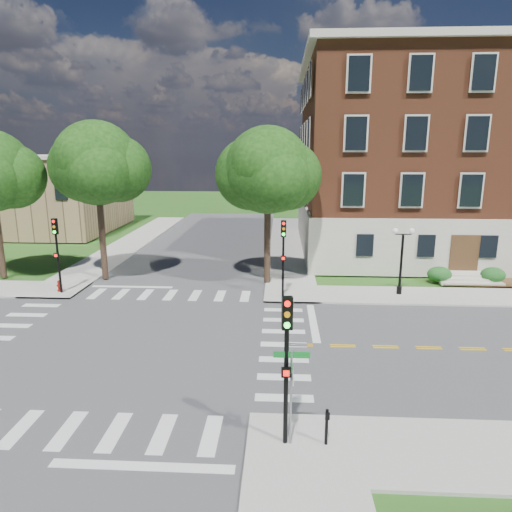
# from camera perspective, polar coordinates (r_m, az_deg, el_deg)

# --- Properties ---
(ground) EXTENTS (160.00, 160.00, 0.00)m
(ground) POSITION_cam_1_polar(r_m,az_deg,el_deg) (23.24, -14.88, -10.29)
(ground) COLOR #2C5217
(ground) RESTS_ON ground
(road_ew) EXTENTS (90.00, 12.00, 0.01)m
(road_ew) POSITION_cam_1_polar(r_m,az_deg,el_deg) (23.23, -14.88, -10.28)
(road_ew) COLOR #3D3D3F
(road_ew) RESTS_ON ground
(road_ns) EXTENTS (12.00, 90.00, 0.01)m
(road_ns) POSITION_cam_1_polar(r_m,az_deg,el_deg) (23.23, -14.88, -10.27)
(road_ns) COLOR #3D3D3F
(road_ns) RESTS_ON ground
(sidewalk_ne) EXTENTS (34.00, 34.00, 0.12)m
(sidewalk_ne) POSITION_cam_1_polar(r_m,az_deg,el_deg) (37.66, 15.91, -1.17)
(sidewalk_ne) COLOR #9E9B93
(sidewalk_ne) RESTS_ON ground
(sidewalk_nw) EXTENTS (34.00, 34.00, 0.12)m
(sidewalk_nw) POSITION_cam_1_polar(r_m,az_deg,el_deg) (42.99, -28.31, -0.52)
(sidewalk_nw) COLOR #9E9B93
(sidewalk_nw) RESTS_ON ground
(crosswalk_east) EXTENTS (2.20, 10.20, 0.02)m
(crosswalk_east) POSITION_cam_1_polar(r_m,az_deg,el_deg) (22.16, 3.48, -11.03)
(crosswalk_east) COLOR silver
(crosswalk_east) RESTS_ON ground
(stop_bar_east) EXTENTS (0.40, 5.50, 0.00)m
(stop_bar_east) POSITION_cam_1_polar(r_m,az_deg,el_deg) (24.99, 7.15, -8.22)
(stop_bar_east) COLOR silver
(stop_bar_east) RESTS_ON ground
(main_building) EXTENTS (30.60, 22.40, 16.50)m
(main_building) POSITION_cam_1_polar(r_m,az_deg,el_deg) (45.51, 25.58, 11.01)
(main_building) COLOR #BBB5A5
(main_building) RESTS_ON ground
(secondary_building) EXTENTS (20.40, 15.40, 8.30)m
(secondary_building) POSITION_cam_1_polar(r_m,az_deg,el_deg) (58.17, -26.99, 7.05)
(secondary_building) COLOR #8A6C4C
(secondary_building) RESTS_ON ground
(tree_c) EXTENTS (5.66, 5.66, 10.88)m
(tree_c) POSITION_cam_1_polar(r_m,az_deg,el_deg) (33.02, -19.30, 10.85)
(tree_c) COLOR black
(tree_c) RESTS_ON ground
(tree_d) EXTENTS (5.72, 5.72, 10.49)m
(tree_d) POSITION_cam_1_polar(r_m,az_deg,el_deg) (30.34, 1.47, 10.64)
(tree_d) COLOR black
(tree_d) RESTS_ON ground
(traffic_signal_se) EXTENTS (0.34, 0.39, 4.80)m
(traffic_signal_se) POSITION_cam_1_polar(r_m,az_deg,el_deg) (13.93, 3.84, -11.92)
(traffic_signal_se) COLOR black
(traffic_signal_se) RESTS_ON ground
(traffic_signal_ne) EXTENTS (0.33, 0.36, 4.80)m
(traffic_signal_ne) POSITION_cam_1_polar(r_m,az_deg,el_deg) (27.83, 3.43, 0.94)
(traffic_signal_ne) COLOR black
(traffic_signal_ne) RESTS_ON ground
(traffic_signal_nw) EXTENTS (0.35, 0.39, 4.80)m
(traffic_signal_nw) POSITION_cam_1_polar(r_m,az_deg,el_deg) (31.15, -23.65, 1.16)
(traffic_signal_nw) COLOR black
(traffic_signal_nw) RESTS_ON ground
(twin_lamp_west) EXTENTS (1.36, 0.36, 4.23)m
(twin_lamp_west) POSITION_cam_1_polar(r_m,az_deg,el_deg) (29.87, 17.74, -0.13)
(twin_lamp_west) COLOR black
(twin_lamp_west) RESTS_ON ground
(street_sign_pole) EXTENTS (1.10, 1.10, 3.10)m
(street_sign_pole) POSITION_cam_1_polar(r_m,az_deg,el_deg) (14.31, 4.46, -15.14)
(street_sign_pole) COLOR gray
(street_sign_pole) RESTS_ON ground
(push_button_post) EXTENTS (0.14, 0.21, 1.20)m
(push_button_post) POSITION_cam_1_polar(r_m,az_deg,el_deg) (15.15, 8.83, -20.17)
(push_button_post) COLOR black
(push_button_post) RESTS_ON ground
(fire_hydrant) EXTENTS (0.35, 0.35, 0.75)m
(fire_hydrant) POSITION_cam_1_polar(r_m,az_deg,el_deg) (32.13, -23.35, -3.47)
(fire_hydrant) COLOR maroon
(fire_hydrant) RESTS_ON ground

